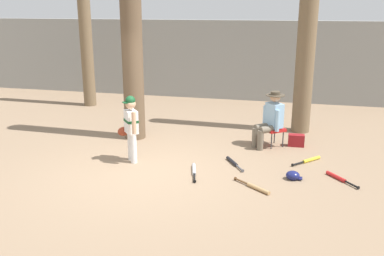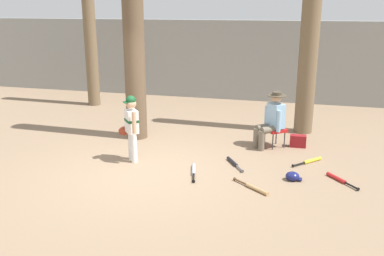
{
  "view_description": "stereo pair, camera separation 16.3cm",
  "coord_description": "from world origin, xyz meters",
  "px_view_note": "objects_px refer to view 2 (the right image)",
  "views": [
    {
      "loc": [
        2.58,
        -6.77,
        2.93
      ],
      "look_at": [
        0.75,
        0.55,
        0.75
      ],
      "focal_mm": 39.72,
      "sensor_mm": 36.0,
      "label": 1
    },
    {
      "loc": [
        2.74,
        -6.73,
        2.93
      ],
      "look_at": [
        0.75,
        0.55,
        0.75
      ],
      "focal_mm": 39.72,
      "sensor_mm": 36.0,
      "label": 2
    }
  ],
  "objects_px": {
    "bat_aluminum_silver": "(194,171)",
    "bat_yellow_trainer": "(310,161)",
    "young_ballplayer": "(131,124)",
    "seated_spectator": "(272,118)",
    "tree_far_left": "(90,27)",
    "bat_wood_tan": "(254,188)",
    "handbag_beside_stool": "(298,141)",
    "bat_red_barrel": "(339,179)",
    "tree_near_player": "(133,32)",
    "batting_helmet_navy": "(293,176)",
    "tree_behind_spectator": "(311,16)",
    "folding_stool": "(275,130)",
    "bat_black_composite": "(233,163)"
  },
  "relations": [
    {
      "from": "seated_spectator",
      "to": "handbag_beside_stool",
      "type": "xyz_separation_m",
      "value": [
        0.57,
        0.18,
        -0.51
      ]
    },
    {
      "from": "seated_spectator",
      "to": "tree_near_player",
      "type": "bearing_deg",
      "value": -178.5
    },
    {
      "from": "folding_stool",
      "to": "bat_black_composite",
      "type": "distance_m",
      "value": 1.49
    },
    {
      "from": "handbag_beside_stool",
      "to": "bat_red_barrel",
      "type": "height_order",
      "value": "handbag_beside_stool"
    },
    {
      "from": "tree_behind_spectator",
      "to": "bat_aluminum_silver",
      "type": "relative_size",
      "value": 7.62
    },
    {
      "from": "bat_yellow_trainer",
      "to": "bat_wood_tan",
      "type": "distance_m",
      "value": 1.79
    },
    {
      "from": "seated_spectator",
      "to": "batting_helmet_navy",
      "type": "bearing_deg",
      "value": -72.6
    },
    {
      "from": "folding_stool",
      "to": "young_ballplayer",
      "type": "bearing_deg",
      "value": -148.33
    },
    {
      "from": "bat_black_composite",
      "to": "batting_helmet_navy",
      "type": "relative_size",
      "value": 2.33
    },
    {
      "from": "tree_far_left",
      "to": "bat_yellow_trainer",
      "type": "height_order",
      "value": "tree_far_left"
    },
    {
      "from": "tree_near_player",
      "to": "bat_yellow_trainer",
      "type": "relative_size",
      "value": 8.65
    },
    {
      "from": "tree_near_player",
      "to": "bat_wood_tan",
      "type": "xyz_separation_m",
      "value": [
        2.99,
        -2.22,
        -2.34
      ]
    },
    {
      "from": "bat_red_barrel",
      "to": "batting_helmet_navy",
      "type": "bearing_deg",
      "value": -167.06
    },
    {
      "from": "bat_aluminum_silver",
      "to": "folding_stool",
      "type": "bearing_deg",
      "value": 55.52
    },
    {
      "from": "young_ballplayer",
      "to": "tree_near_player",
      "type": "bearing_deg",
      "value": 108.91
    },
    {
      "from": "bat_aluminum_silver",
      "to": "bat_wood_tan",
      "type": "height_order",
      "value": "same"
    },
    {
      "from": "tree_behind_spectator",
      "to": "folding_stool",
      "type": "bearing_deg",
      "value": -113.42
    },
    {
      "from": "seated_spectator",
      "to": "batting_helmet_navy",
      "type": "xyz_separation_m",
      "value": [
        0.54,
        -1.72,
        -0.57
      ]
    },
    {
      "from": "tree_near_player",
      "to": "seated_spectator",
      "type": "relative_size",
      "value": 4.44
    },
    {
      "from": "tree_far_left",
      "to": "bat_wood_tan",
      "type": "height_order",
      "value": "tree_far_left"
    },
    {
      "from": "tree_near_player",
      "to": "bat_black_composite",
      "type": "distance_m",
      "value": 3.58
    },
    {
      "from": "folding_stool",
      "to": "handbag_beside_stool",
      "type": "distance_m",
      "value": 0.55
    },
    {
      "from": "bat_black_composite",
      "to": "bat_yellow_trainer",
      "type": "bearing_deg",
      "value": 18.8
    },
    {
      "from": "tree_behind_spectator",
      "to": "young_ballplayer",
      "type": "relative_size",
      "value": 4.67
    },
    {
      "from": "tree_near_player",
      "to": "batting_helmet_navy",
      "type": "height_order",
      "value": "tree_near_player"
    },
    {
      "from": "handbag_beside_stool",
      "to": "bat_yellow_trainer",
      "type": "xyz_separation_m",
      "value": [
        0.27,
        -0.92,
        -0.1
      ]
    },
    {
      "from": "tree_behind_spectator",
      "to": "seated_spectator",
      "type": "xyz_separation_m",
      "value": [
        -0.64,
        -1.37,
        -2.06
      ]
    },
    {
      "from": "bat_aluminum_silver",
      "to": "bat_yellow_trainer",
      "type": "height_order",
      "value": "same"
    },
    {
      "from": "folding_stool",
      "to": "bat_yellow_trainer",
      "type": "distance_m",
      "value": 1.16
    },
    {
      "from": "young_ballplayer",
      "to": "seated_spectator",
      "type": "xyz_separation_m",
      "value": [
        2.54,
        1.55,
        -0.1
      ]
    },
    {
      "from": "tree_near_player",
      "to": "bat_wood_tan",
      "type": "bearing_deg",
      "value": -36.63
    },
    {
      "from": "tree_behind_spectator",
      "to": "bat_black_composite",
      "type": "xyz_separation_m",
      "value": [
        -1.24,
        -2.61,
        -2.67
      ]
    },
    {
      "from": "bat_red_barrel",
      "to": "bat_aluminum_silver",
      "type": "distance_m",
      "value": 2.55
    },
    {
      "from": "tree_near_player",
      "to": "seated_spectator",
      "type": "bearing_deg",
      "value": 1.5
    },
    {
      "from": "tree_far_left",
      "to": "bat_black_composite",
      "type": "height_order",
      "value": "tree_far_left"
    },
    {
      "from": "bat_yellow_trainer",
      "to": "batting_helmet_navy",
      "type": "height_order",
      "value": "batting_helmet_navy"
    },
    {
      "from": "seated_spectator",
      "to": "bat_red_barrel",
      "type": "xyz_separation_m",
      "value": [
        1.31,
        -1.54,
        -0.61
      ]
    },
    {
      "from": "seated_spectator",
      "to": "bat_red_barrel",
      "type": "height_order",
      "value": "seated_spectator"
    },
    {
      "from": "seated_spectator",
      "to": "bat_aluminum_silver",
      "type": "height_order",
      "value": "seated_spectator"
    },
    {
      "from": "bat_black_composite",
      "to": "batting_helmet_navy",
      "type": "bearing_deg",
      "value": -23.44
    },
    {
      "from": "bat_red_barrel",
      "to": "bat_wood_tan",
      "type": "xyz_separation_m",
      "value": [
        -1.36,
        -0.76,
        0.0
      ]
    },
    {
      "from": "tree_behind_spectator",
      "to": "tree_far_left",
      "type": "relative_size",
      "value": 1.15
    },
    {
      "from": "young_ballplayer",
      "to": "bat_aluminum_silver",
      "type": "height_order",
      "value": "young_ballplayer"
    },
    {
      "from": "tree_behind_spectator",
      "to": "young_ballplayer",
      "type": "height_order",
      "value": "tree_behind_spectator"
    },
    {
      "from": "bat_yellow_trainer",
      "to": "batting_helmet_navy",
      "type": "distance_m",
      "value": 1.02
    },
    {
      "from": "bat_aluminum_silver",
      "to": "bat_red_barrel",
      "type": "bearing_deg",
      "value": 6.29
    },
    {
      "from": "tree_near_player",
      "to": "folding_stool",
      "type": "relative_size",
      "value": 9.46
    },
    {
      "from": "tree_behind_spectator",
      "to": "batting_helmet_navy",
      "type": "bearing_deg",
      "value": -91.93
    },
    {
      "from": "bat_aluminum_silver",
      "to": "batting_helmet_navy",
      "type": "height_order",
      "value": "batting_helmet_navy"
    },
    {
      "from": "handbag_beside_stool",
      "to": "bat_red_barrel",
      "type": "relative_size",
      "value": 0.54
    }
  ]
}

